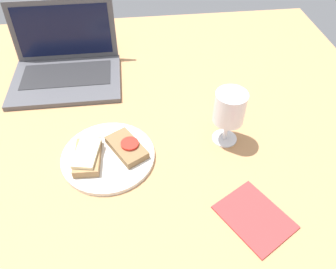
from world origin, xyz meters
TOP-DOWN VIEW (x-y plane):
  - wooden_table at (0.00, 0.00)cm, footprint 140.00×140.00cm
  - plate at (-11.56, -5.78)cm, footprint 23.17×23.17cm
  - sandwich_with_tomato at (-6.74, -4.73)cm, footprint 11.04×12.92cm
  - sandwich_with_cheese at (-16.31, -6.85)cm, footprint 6.91×11.31cm
  - wine_glass at (18.87, -2.77)cm, footprint 7.76×7.76cm
  - laptop at (-24.94, 31.60)cm, footprint 33.75×26.75cm
  - napkin at (19.71, -26.46)cm, footprint 17.57×18.73cm

SIDE VIEW (x-z plane):
  - wooden_table at x=0.00cm, z-range 0.00..3.00cm
  - napkin at x=19.71cm, z-range 3.00..3.40cm
  - plate at x=-11.56cm, z-range 3.00..4.16cm
  - sandwich_with_tomato at x=-6.74cm, z-range 3.93..6.55cm
  - sandwich_with_cheese at x=-16.31cm, z-range 4.06..7.12cm
  - laptop at x=-24.94cm, z-range -3.30..17.34cm
  - wine_glass at x=18.87cm, z-range 5.59..20.67cm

